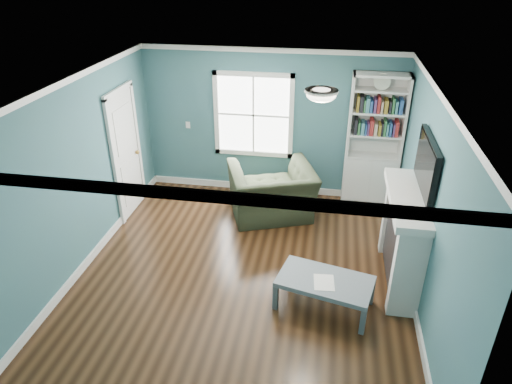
# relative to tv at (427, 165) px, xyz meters

# --- Properties ---
(floor) EXTENTS (5.00, 5.00, 0.00)m
(floor) POSITION_rel_tv_xyz_m (-2.20, -0.20, -1.72)
(floor) COLOR black
(floor) RESTS_ON ground
(room_walls) EXTENTS (5.00, 5.00, 5.00)m
(room_walls) POSITION_rel_tv_xyz_m (-2.20, -0.20, -0.14)
(room_walls) COLOR #396A6B
(room_walls) RESTS_ON ground
(trim) EXTENTS (4.50, 5.00, 2.60)m
(trim) POSITION_rel_tv_xyz_m (-2.20, -0.20, -0.49)
(trim) COLOR white
(trim) RESTS_ON ground
(window) EXTENTS (1.40, 0.06, 1.50)m
(window) POSITION_rel_tv_xyz_m (-2.50, 2.29, -0.27)
(window) COLOR white
(window) RESTS_ON room_walls
(bookshelf) EXTENTS (0.90, 0.35, 2.31)m
(bookshelf) POSITION_rel_tv_xyz_m (-0.43, 2.10, -0.80)
(bookshelf) COLOR silver
(bookshelf) RESTS_ON ground
(fireplace) EXTENTS (0.44, 1.58, 1.30)m
(fireplace) POSITION_rel_tv_xyz_m (-0.12, 0.00, -1.09)
(fireplace) COLOR black
(fireplace) RESTS_ON ground
(tv) EXTENTS (0.06, 1.10, 0.65)m
(tv) POSITION_rel_tv_xyz_m (0.00, 0.00, 0.00)
(tv) COLOR black
(tv) RESTS_ON fireplace
(door) EXTENTS (0.12, 0.98, 2.17)m
(door) POSITION_rel_tv_xyz_m (-4.42, 1.20, -0.65)
(door) COLOR silver
(door) RESTS_ON ground
(ceiling_fixture) EXTENTS (0.38, 0.38, 0.15)m
(ceiling_fixture) POSITION_rel_tv_xyz_m (-1.30, -0.10, 0.82)
(ceiling_fixture) COLOR white
(ceiling_fixture) RESTS_ON room_walls
(light_switch) EXTENTS (0.08, 0.01, 0.12)m
(light_switch) POSITION_rel_tv_xyz_m (-3.70, 2.28, -0.52)
(light_switch) COLOR white
(light_switch) RESTS_ON room_walls
(recliner) EXTENTS (1.55, 1.28, 1.16)m
(recliner) POSITION_rel_tv_xyz_m (-2.04, 1.40, -1.14)
(recliner) COLOR black
(recliner) RESTS_ON ground
(coffee_table) EXTENTS (1.26, 0.87, 0.42)m
(coffee_table) POSITION_rel_tv_xyz_m (-1.08, -0.71, -1.36)
(coffee_table) COLOR #4C545B
(coffee_table) RESTS_ON ground
(paper_sheet) EXTENTS (0.27, 0.33, 0.00)m
(paper_sheet) POSITION_rel_tv_xyz_m (-1.10, -0.77, -1.31)
(paper_sheet) COLOR white
(paper_sheet) RESTS_ON coffee_table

